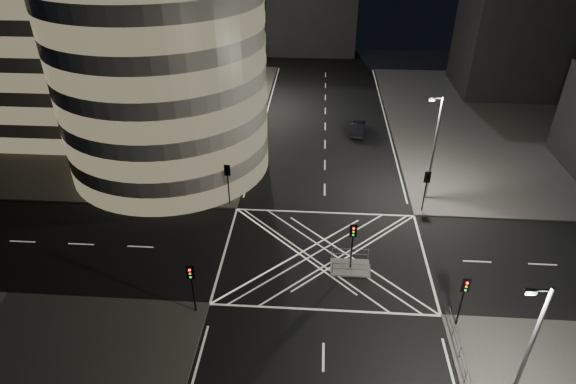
# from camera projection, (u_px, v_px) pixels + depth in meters

# --- Properties ---
(ground) EXTENTS (120.00, 120.00, 0.00)m
(ground) POSITION_uv_depth(u_px,v_px,m) (324.00, 255.00, 38.42)
(ground) COLOR black
(ground) RESTS_ON ground
(sidewalk_far_left) EXTENTS (42.00, 42.00, 0.15)m
(sidewalk_far_left) POSITION_uv_depth(u_px,v_px,m) (104.00, 113.00, 62.95)
(sidewalk_far_left) COLOR #474543
(sidewalk_far_left) RESTS_ON ground
(sidewalk_far_right) EXTENTS (42.00, 42.00, 0.15)m
(sidewalk_far_right) POSITION_uv_depth(u_px,v_px,m) (559.00, 126.00, 59.56)
(sidewalk_far_right) COLOR #474543
(sidewalk_far_right) RESTS_ON ground
(central_island) EXTENTS (3.00, 2.00, 0.15)m
(central_island) POSITION_uv_depth(u_px,v_px,m) (350.00, 268.00, 36.99)
(central_island) COLOR slate
(central_island) RESTS_ON ground
(office_tower_curved) EXTENTS (30.00, 29.00, 27.20)m
(office_tower_curved) POSITION_uv_depth(u_px,v_px,m) (126.00, 31.00, 48.82)
(office_tower_curved) COLOR gray
(office_tower_curved) RESTS_ON sidewalk_far_left
(office_block_rear) EXTENTS (24.00, 16.00, 22.00)m
(office_block_rear) POSITION_uv_depth(u_px,v_px,m) (176.00, 3.00, 69.40)
(office_block_rear) COLOR gray
(office_block_rear) RESTS_ON sidewalk_far_left
(building_right_far) EXTENTS (14.00, 12.00, 15.00)m
(building_right_far) POSITION_uv_depth(u_px,v_px,m) (515.00, 37.00, 66.75)
(building_right_far) COLOR black
(building_right_far) RESTS_ON sidewalk_far_right
(tree_a) EXTENTS (4.57, 4.57, 7.25)m
(tree_a) POSITION_uv_depth(u_px,v_px,m) (212.00, 147.00, 44.14)
(tree_a) COLOR black
(tree_a) RESTS_ON sidewalk_far_left
(tree_b) EXTENTS (4.79, 4.79, 7.55)m
(tree_b) POSITION_uv_depth(u_px,v_px,m) (224.00, 119.00, 49.14)
(tree_b) COLOR black
(tree_b) RESTS_ON sidewalk_far_left
(tree_c) EXTENTS (3.85, 3.85, 7.07)m
(tree_c) POSITION_uv_depth(u_px,v_px,m) (234.00, 98.00, 54.19)
(tree_c) COLOR black
(tree_c) RESTS_ON sidewalk_far_left
(tree_d) EXTENTS (4.81, 4.81, 7.46)m
(tree_d) POSITION_uv_depth(u_px,v_px,m) (242.00, 81.00, 59.35)
(tree_d) COLOR black
(tree_d) RESTS_ON sidewalk_far_left
(tree_e) EXTENTS (3.52, 3.52, 6.16)m
(tree_e) POSITION_uv_depth(u_px,v_px,m) (249.00, 71.00, 64.73)
(tree_e) COLOR black
(tree_e) RESTS_ON sidewalk_far_left
(traffic_signal_fl) EXTENTS (0.55, 0.22, 4.00)m
(traffic_signal_fl) POSITION_uv_depth(u_px,v_px,m) (228.00, 177.00, 43.16)
(traffic_signal_fl) COLOR black
(traffic_signal_fl) RESTS_ON sidewalk_far_left
(traffic_signal_nl) EXTENTS (0.55, 0.22, 4.00)m
(traffic_signal_nl) POSITION_uv_depth(u_px,v_px,m) (192.00, 280.00, 31.64)
(traffic_signal_nl) COLOR black
(traffic_signal_nl) RESTS_ON sidewalk_near_left
(traffic_signal_fr) EXTENTS (0.55, 0.22, 4.00)m
(traffic_signal_fr) POSITION_uv_depth(u_px,v_px,m) (426.00, 184.00, 42.13)
(traffic_signal_fr) COLOR black
(traffic_signal_fr) RESTS_ON sidewalk_far_right
(traffic_signal_nr) EXTENTS (0.55, 0.22, 4.00)m
(traffic_signal_nr) POSITION_uv_depth(u_px,v_px,m) (464.00, 293.00, 30.61)
(traffic_signal_nr) COLOR black
(traffic_signal_nr) RESTS_ON sidewalk_near_right
(traffic_signal_island) EXTENTS (0.55, 0.22, 4.00)m
(traffic_signal_island) POSITION_uv_depth(u_px,v_px,m) (353.00, 238.00, 35.49)
(traffic_signal_island) COLOR black
(traffic_signal_island) RESTS_ON central_island
(street_lamp_left_near) EXTENTS (1.25, 0.25, 10.00)m
(street_lamp_left_near) POSITION_uv_depth(u_px,v_px,m) (229.00, 126.00, 46.21)
(street_lamp_left_near) COLOR slate
(street_lamp_left_near) RESTS_ON sidewalk_far_left
(street_lamp_left_far) EXTENTS (1.25, 0.25, 10.00)m
(street_lamp_left_far) POSITION_uv_depth(u_px,v_px,m) (253.00, 68.00, 61.46)
(street_lamp_left_far) COLOR slate
(street_lamp_left_far) RESTS_ON sidewalk_far_left
(street_lamp_right_far) EXTENTS (1.25, 0.25, 10.00)m
(street_lamp_right_far) POSITION_uv_depth(u_px,v_px,m) (434.00, 146.00, 42.57)
(street_lamp_right_far) COLOR slate
(street_lamp_right_far) RESTS_ON sidewalk_far_right
(street_lamp_right_near) EXTENTS (1.25, 0.25, 10.00)m
(street_lamp_right_near) POSITION_uv_depth(u_px,v_px,m) (524.00, 359.00, 23.08)
(street_lamp_right_near) COLOR slate
(street_lamp_right_near) RESTS_ON sidewalk_near_right
(railing_island_south) EXTENTS (2.80, 0.06, 1.10)m
(railing_island_south) POSITION_uv_depth(u_px,v_px,m) (351.00, 269.00, 35.90)
(railing_island_south) COLOR slate
(railing_island_south) RESTS_ON central_island
(railing_island_north) EXTENTS (2.80, 0.06, 1.10)m
(railing_island_north) POSITION_uv_depth(u_px,v_px,m) (350.00, 254.00, 37.43)
(railing_island_north) COLOR slate
(railing_island_north) RESTS_ON central_island
(sedan) EXTENTS (2.09, 4.66, 1.49)m
(sedan) POSITION_uv_depth(u_px,v_px,m) (358.00, 128.00, 57.37)
(sedan) COLOR black
(sedan) RESTS_ON ground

